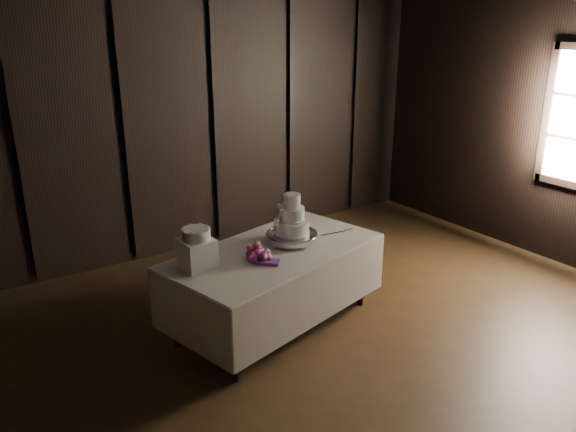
{
  "coord_description": "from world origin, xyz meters",
  "views": [
    {
      "loc": [
        -3.04,
        -2.61,
        2.73
      ],
      "look_at": [
        -0.4,
        1.32,
        1.05
      ],
      "focal_mm": 35.0,
      "sensor_mm": 36.0,
      "label": 1
    }
  ],
  "objects": [
    {
      "name": "cake_knife",
      "position": [
        0.13,
        1.32,
        0.77
      ],
      "size": [
        0.37,
        0.07,
        0.01
      ],
      "primitive_type": "cube",
      "rotation": [
        0.0,
        0.0,
        -0.12
      ],
      "color": "silver",
      "rests_on": "display_table"
    },
    {
      "name": "wedding_cake",
      "position": [
        -0.35,
        1.35,
        1.0
      ],
      "size": [
        0.35,
        0.32,
        0.38
      ],
      "rotation": [
        0.0,
        0.0,
        0.02
      ],
      "color": "white",
      "rests_on": "cake_stand"
    },
    {
      "name": "small_cake",
      "position": [
        -1.28,
        1.35,
        1.06
      ],
      "size": [
        0.25,
        0.25,
        0.09
      ],
      "primitive_type": "cylinder",
      "rotation": [
        0.0,
        0.0,
        0.07
      ],
      "color": "white",
      "rests_on": "box_pedestal"
    },
    {
      "name": "room",
      "position": [
        0.0,
        0.0,
        1.5
      ],
      "size": [
        6.08,
        7.08,
        3.08
      ],
      "color": "black",
      "rests_on": "ground"
    },
    {
      "name": "display_table",
      "position": [
        -0.55,
        1.32,
        0.42
      ],
      "size": [
        2.18,
        1.48,
        0.76
      ],
      "rotation": [
        0.0,
        0.0,
        0.24
      ],
      "color": "white",
      "rests_on": "ground"
    },
    {
      "name": "bouquet",
      "position": [
        -0.81,
        1.21,
        0.83
      ],
      "size": [
        0.5,
        0.5,
        0.19
      ],
      "primitive_type": null,
      "rotation": [
        0.0,
        0.0,
        -0.79
      ],
      "color": "#B64562",
      "rests_on": "display_table"
    },
    {
      "name": "cake_stand",
      "position": [
        -0.32,
        1.37,
        0.81
      ],
      "size": [
        0.6,
        0.6,
        0.09
      ],
      "primitive_type": "cylinder",
      "rotation": [
        0.0,
        0.0,
        0.28
      ],
      "color": "silver",
      "rests_on": "display_table"
    },
    {
      "name": "box_pedestal",
      "position": [
        -1.28,
        1.35,
        0.89
      ],
      "size": [
        0.28,
        0.28,
        0.25
      ],
      "primitive_type": "cube",
      "rotation": [
        0.0,
        0.0,
        0.07
      ],
      "color": "white",
      "rests_on": "display_table"
    }
  ]
}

